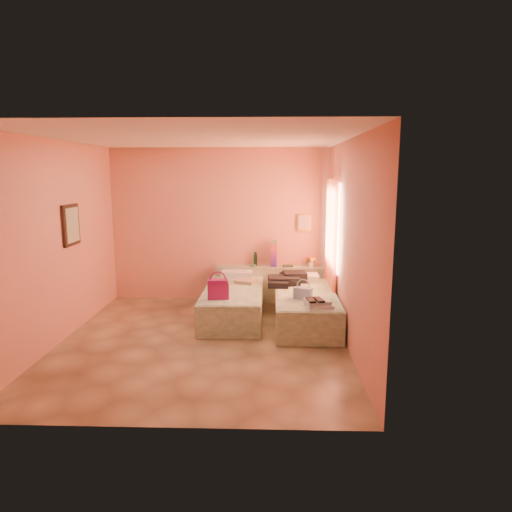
{
  "coord_description": "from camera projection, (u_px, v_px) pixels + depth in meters",
  "views": [
    {
      "loc": [
        0.95,
        -6.13,
        2.35
      ],
      "look_at": [
        0.72,
        0.85,
        1.07
      ],
      "focal_mm": 32.0,
      "sensor_mm": 36.0,
      "label": 1
    }
  ],
  "objects": [
    {
      "name": "ground",
      "position": [
        204.0,
        341.0,
        6.48
      ],
      "size": [
        4.5,
        4.5,
        0.0
      ],
      "primitive_type": "plane",
      "color": "tan",
      "rests_on": "ground"
    },
    {
      "name": "room_walls",
      "position": [
        221.0,
        212.0,
        6.71
      ],
      "size": [
        4.02,
        4.51,
        2.81
      ],
      "color": "tan",
      "rests_on": "ground"
    },
    {
      "name": "headboard_ledge",
      "position": [
        272.0,
        284.0,
        8.45
      ],
      "size": [
        2.05,
        0.3,
        0.65
      ],
      "primitive_type": "cube",
      "color": "#9CA889",
      "rests_on": "ground"
    },
    {
      "name": "bed_left",
      "position": [
        234.0,
        303.0,
        7.45
      ],
      "size": [
        0.9,
        2.0,
        0.5
      ],
      "primitive_type": "cube",
      "rotation": [
        0.0,
        0.0,
        -0.0
      ],
      "color": "beige",
      "rests_on": "ground"
    },
    {
      "name": "bed_right",
      "position": [
        305.0,
        308.0,
        7.17
      ],
      "size": [
        0.9,
        2.0,
        0.5
      ],
      "primitive_type": "cube",
      "rotation": [
        0.0,
        0.0,
        -0.0
      ],
      "color": "beige",
      "rests_on": "ground"
    },
    {
      "name": "water_bottle",
      "position": [
        255.0,
        259.0,
        8.44
      ],
      "size": [
        0.08,
        0.08,
        0.25
      ],
      "primitive_type": "cylinder",
      "rotation": [
        0.0,
        0.0,
        0.22
      ],
      "color": "#153A23",
      "rests_on": "headboard_ledge"
    },
    {
      "name": "rainbow_box",
      "position": [
        274.0,
        253.0,
        8.35
      ],
      "size": [
        0.11,
        0.11,
        0.49
      ],
      "primitive_type": "cube",
      "rotation": [
        0.0,
        0.0,
        0.01
      ],
      "color": "#A5145B",
      "rests_on": "headboard_ledge"
    },
    {
      "name": "small_dish",
      "position": [
        253.0,
        266.0,
        8.39
      ],
      "size": [
        0.16,
        0.16,
        0.03
      ],
      "primitive_type": "cylinder",
      "rotation": [
        0.0,
        0.0,
        0.38
      ],
      "color": "#478259",
      "rests_on": "headboard_ledge"
    },
    {
      "name": "green_book",
      "position": [
        288.0,
        266.0,
        8.36
      ],
      "size": [
        0.2,
        0.16,
        0.03
      ],
      "primitive_type": "cube",
      "rotation": [
        0.0,
        0.0,
        0.16
      ],
      "color": "#244328",
      "rests_on": "headboard_ledge"
    },
    {
      "name": "flower_vase",
      "position": [
        311.0,
        260.0,
        8.35
      ],
      "size": [
        0.22,
        0.22,
        0.23
      ],
      "primitive_type": "cube",
      "rotation": [
        0.0,
        0.0,
        -0.3
      ],
      "color": "silver",
      "rests_on": "headboard_ledge"
    },
    {
      "name": "magenta_handbag",
      "position": [
        218.0,
        289.0,
        6.78
      ],
      "size": [
        0.34,
        0.22,
        0.3
      ],
      "primitive_type": "cube",
      "rotation": [
        0.0,
        0.0,
        0.15
      ],
      "color": "#A5145B",
      "rests_on": "bed_left"
    },
    {
      "name": "khaki_garment",
      "position": [
        246.0,
        281.0,
        7.76
      ],
      "size": [
        0.4,
        0.37,
        0.06
      ],
      "primitive_type": "cube",
      "rotation": [
        0.0,
        0.0,
        -0.42
      ],
      "color": "tan",
      "rests_on": "bed_left"
    },
    {
      "name": "clothes_pile",
      "position": [
        287.0,
        279.0,
        7.67
      ],
      "size": [
        0.62,
        0.62,
        0.17
      ],
      "primitive_type": "cube",
      "rotation": [
        0.0,
        0.0,
        0.1
      ],
      "color": "black",
      "rests_on": "bed_right"
    },
    {
      "name": "blue_handbag",
      "position": [
        303.0,
        293.0,
        6.76
      ],
      "size": [
        0.29,
        0.21,
        0.17
      ],
      "primitive_type": "cube",
      "rotation": [
        0.0,
        0.0,
        -0.43
      ],
      "color": "#3C5290",
      "rests_on": "bed_right"
    },
    {
      "name": "towel_stack",
      "position": [
        319.0,
        304.0,
        6.36
      ],
      "size": [
        0.4,
        0.36,
        0.1
      ],
      "primitive_type": "cube",
      "rotation": [
        0.0,
        0.0,
        0.18
      ],
      "color": "silver",
      "rests_on": "bed_right"
    },
    {
      "name": "sandal_pair",
      "position": [
        315.0,
        300.0,
        6.32
      ],
      "size": [
        0.22,
        0.28,
        0.03
      ],
      "primitive_type": "cube",
      "rotation": [
        0.0,
        0.0,
        0.16
      ],
      "color": "black",
      "rests_on": "towel_stack"
    }
  ]
}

